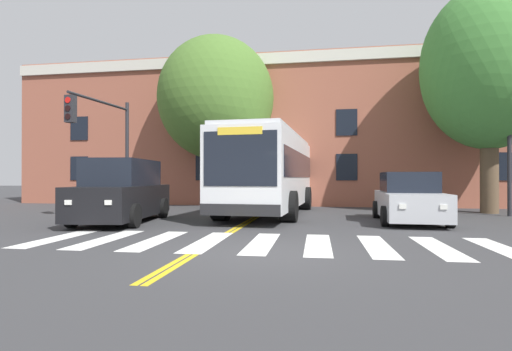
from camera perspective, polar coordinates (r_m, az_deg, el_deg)
ground_plane at (r=8.47m, az=0.64°, el=-10.89°), size 120.00×120.00×0.00m
crosswalk at (r=9.60m, az=0.85°, el=-9.60°), size 11.19×3.32×0.01m
lane_line_yellow_inner at (r=23.57m, az=3.02°, el=-4.08°), size 0.12×36.00×0.01m
lane_line_yellow_outer at (r=23.56m, az=3.40°, el=-4.08°), size 0.12×36.00×0.01m
city_bus at (r=17.37m, az=2.13°, el=0.62°), size 3.40×10.66×3.39m
car_black_near_lane at (r=14.70m, az=-18.50°, el=-2.30°), size 2.66×5.29×2.18m
car_silver_far_lane at (r=14.89m, az=20.99°, el=-3.20°), size 2.24×4.50×1.75m
traffic_light_far_corner at (r=17.88m, az=-20.82°, el=5.79°), size 0.51×4.03×5.00m
street_tree_curbside_large at (r=20.72m, az=30.33°, el=13.14°), size 8.13×8.12×9.99m
street_tree_curbside_small at (r=21.96m, az=-5.71°, el=10.93°), size 8.11×7.90×9.16m
building_facade at (r=25.30m, az=12.37°, el=5.77°), size 38.77×7.27×8.45m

